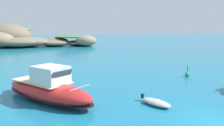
# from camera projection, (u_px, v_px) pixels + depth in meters

# --- Properties ---
(ground_plane) EXTENTS (400.00, 400.00, 0.00)m
(ground_plane) POSITION_uv_depth(u_px,v_px,m) (213.00, 123.00, 13.54)
(ground_plane) COLOR #197093
(islet_large) EXTENTS (24.13, 20.50, 7.24)m
(islet_large) POSITION_uv_depth(u_px,v_px,m) (13.00, 38.00, 67.73)
(islet_large) COLOR #756651
(islet_large) RESTS_ON ground
(islet_small) EXTENTS (22.31, 16.48, 3.59)m
(islet_small) POSITION_uv_depth(u_px,v_px,m) (66.00, 42.00, 72.35)
(islet_small) COLOR #756651
(islet_small) RESTS_ON ground
(motorboat_red) EXTENTS (8.41, 9.69, 2.92)m
(motorboat_red) POSITION_uv_depth(u_px,v_px,m) (48.00, 89.00, 17.65)
(motorboat_red) COLOR red
(motorboat_red) RESTS_ON ground
(dinghy_tender) EXTENTS (2.05, 2.82, 0.58)m
(dinghy_tender) POSITION_uv_depth(u_px,v_px,m) (156.00, 102.00, 16.57)
(dinghy_tender) COLOR #B2B2B2
(dinghy_tender) RESTS_ON ground
(channel_buoy) EXTENTS (0.56, 0.56, 1.48)m
(channel_buoy) POSITION_uv_depth(u_px,v_px,m) (187.00, 74.00, 26.23)
(channel_buoy) COLOR green
(channel_buoy) RESTS_ON ground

